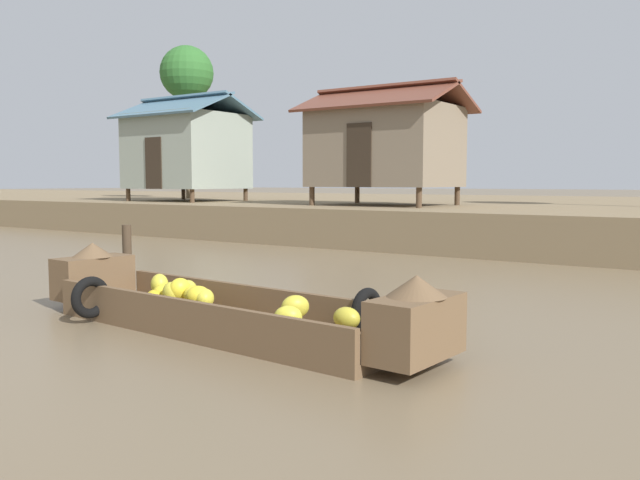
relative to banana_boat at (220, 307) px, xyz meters
name	(u,v)px	position (x,y,z in m)	size (l,w,h in m)	color
ground_plane	(329,276)	(-1.47, 4.53, -0.29)	(300.00, 300.00, 0.00)	#726047
riverbank_strip	(545,216)	(-1.47, 18.56, 0.23)	(160.00, 20.00, 1.03)	#7F6B4C
banana_boat	(220,307)	(0.00, 0.00, 0.00)	(5.79, 1.70, 0.89)	brown
stilt_house_left	(187,150)	(-12.68, 11.84, 2.63)	(4.39, 3.65, 3.87)	#4C3826
stilt_house_mid_left	(385,145)	(-4.42, 11.98, 2.56)	(4.65, 3.52, 3.58)	#4C3826
palm_tree_far	(187,74)	(-15.53, 14.70, 6.00)	(2.27, 2.27, 6.45)	brown
mooring_post	(127,260)	(-2.92, 1.06, 0.25)	(0.14, 0.14, 1.08)	#423323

